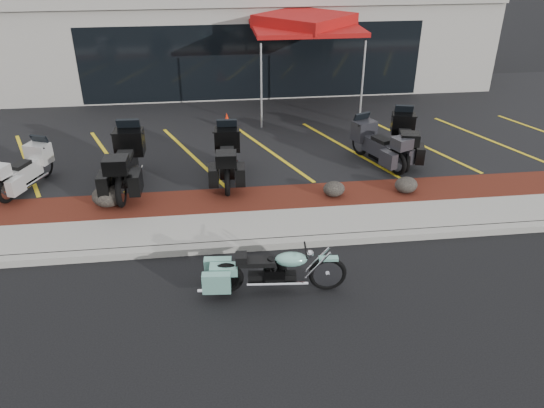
{
  "coord_description": "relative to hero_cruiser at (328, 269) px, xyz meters",
  "views": [
    {
      "loc": [
        -1.62,
        -8.18,
        5.91
      ],
      "look_at": [
        -0.48,
        1.2,
        0.84
      ],
      "focal_mm": 35.0,
      "sensor_mm": 36.0,
      "label": 1
    }
  ],
  "objects": [
    {
      "name": "dealership_building",
      "position": [
        -0.3,
        15.09,
        1.56
      ],
      "size": [
        18.0,
        8.16,
        4.0
      ],
      "color": "#A39E93",
      "rests_on": "ground"
    },
    {
      "name": "boulder_right",
      "position": [
        2.62,
        3.29,
        -0.1
      ],
      "size": [
        0.54,
        0.45,
        0.39
      ],
      "primitive_type": "ellipsoid",
      "color": "black",
      "rests_on": "mulch_bed"
    },
    {
      "name": "touring_black_mid",
      "position": [
        -1.51,
        5.33,
        0.36
      ],
      "size": [
        1.0,
        2.31,
        1.32
      ],
      "primitive_type": null,
      "rotation": [
        0.0,
        0.0,
        1.51
      ],
      "color": "black",
      "rests_on": "upper_lot"
    },
    {
      "name": "touring_black_front",
      "position": [
        -3.95,
        5.24,
        0.43
      ],
      "size": [
        1.05,
        2.54,
        1.46
      ],
      "primitive_type": null,
      "rotation": [
        0.0,
        0.0,
        1.53
      ],
      "color": "black",
      "rests_on": "upper_lot"
    },
    {
      "name": "hero_cruiser",
      "position": [
        0.0,
        0.0,
        0.0
      ],
      "size": [
        2.6,
        0.87,
        0.9
      ],
      "primitive_type": null,
      "rotation": [
        0.0,
        0.0,
        -0.09
      ],
      "color": "#74B5A3",
      "rests_on": "ground"
    },
    {
      "name": "ground",
      "position": [
        -0.3,
        0.63,
        -0.45
      ],
      "size": [
        90.0,
        90.0,
        0.0
      ],
      "primitive_type": "plane",
      "color": "black",
      "rests_on": "ground"
    },
    {
      "name": "popup_canopy",
      "position": [
        1.25,
        9.79,
        2.56
      ],
      "size": [
        3.65,
        3.65,
        3.15
      ],
      "rotation": [
        0.0,
        0.0,
        -0.08
      ],
      "color": "silver",
      "rests_on": "upper_lot"
    },
    {
      "name": "upper_lot",
      "position": [
        -0.3,
        8.83,
        -0.38
      ],
      "size": [
        26.0,
        9.6,
        0.15
      ],
      "primitive_type": "cube",
      "color": "black",
      "rests_on": "ground"
    },
    {
      "name": "sidewalk",
      "position": [
        -0.3,
        2.23,
        -0.38
      ],
      "size": [
        24.0,
        1.2,
        0.15
      ],
      "primitive_type": "cube",
      "color": "gray",
      "rests_on": "ground"
    },
    {
      "name": "boulder_mid",
      "position": [
        0.87,
        3.32,
        -0.11
      ],
      "size": [
        0.51,
        0.43,
        0.36
      ],
      "primitive_type": "ellipsoid",
      "color": "black",
      "rests_on": "mulch_bed"
    },
    {
      "name": "touring_grey",
      "position": [
        2.14,
        5.7,
        0.31
      ],
      "size": [
        1.56,
        2.23,
        1.21
      ],
      "primitive_type": null,
      "rotation": [
        0.0,
        0.0,
        1.98
      ],
      "color": "#2B2B30",
      "rests_on": "upper_lot"
    },
    {
      "name": "mulch_bed",
      "position": [
        -0.3,
        3.43,
        -0.37
      ],
      "size": [
        24.0,
        1.2,
        0.16
      ],
      "primitive_type": "cube",
      "color": "#3C1A0D",
      "rests_on": "ground"
    },
    {
      "name": "boulder_left",
      "position": [
        -4.33,
        3.45,
        -0.04
      ],
      "size": [
        0.7,
        0.58,
        0.49
      ],
      "primitive_type": "ellipsoid",
      "color": "black",
      "rests_on": "mulch_bed"
    },
    {
      "name": "traffic_cone",
      "position": [
        -1.41,
        8.3,
        -0.06
      ],
      "size": [
        0.36,
        0.36,
        0.49
      ],
      "primitive_type": "cone",
      "rotation": [
        0.0,
        0.0,
        0.27
      ],
      "color": "red",
      "rests_on": "upper_lot"
    },
    {
      "name": "curb",
      "position": [
        -0.3,
        1.53,
        -0.38
      ],
      "size": [
        24.0,
        0.25,
        0.15
      ],
      "primitive_type": "cube",
      "color": "gray",
      "rests_on": "ground"
    },
    {
      "name": "touring_black_rear",
      "position": [
        3.41,
        6.01,
        0.34
      ],
      "size": [
        1.34,
        2.34,
        1.28
      ],
      "primitive_type": null,
      "rotation": [
        0.0,
        0.0,
        1.33
      ],
      "color": "black",
      "rests_on": "upper_lot"
    },
    {
      "name": "touring_white",
      "position": [
        -6.13,
        5.24,
        0.27
      ],
      "size": [
        1.43,
        2.08,
        1.13
      ],
      "primitive_type": null,
      "rotation": [
        0.0,
        0.0,
        1.18
      ],
      "color": "#BBBAB6",
      "rests_on": "upper_lot"
    }
  ]
}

